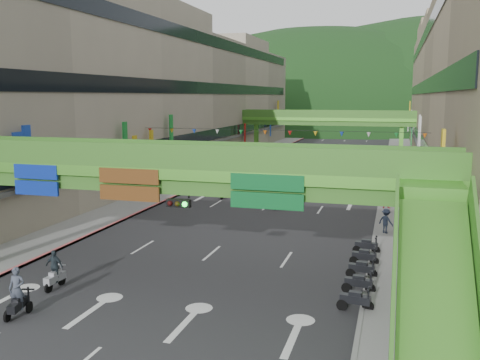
# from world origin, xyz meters

# --- Properties ---
(ground) EXTENTS (320.00, 320.00, 0.00)m
(ground) POSITION_xyz_m (0.00, 0.00, 0.00)
(ground) COLOR black
(ground) RESTS_ON ground
(road_slab) EXTENTS (18.00, 140.00, 0.02)m
(road_slab) POSITION_xyz_m (0.00, 50.00, 0.01)
(road_slab) COLOR #28282B
(road_slab) RESTS_ON ground
(sidewalk_left) EXTENTS (4.00, 140.00, 0.15)m
(sidewalk_left) POSITION_xyz_m (-11.00, 50.00, 0.07)
(sidewalk_left) COLOR gray
(sidewalk_left) RESTS_ON ground
(sidewalk_right) EXTENTS (4.00, 140.00, 0.15)m
(sidewalk_right) POSITION_xyz_m (11.00, 50.00, 0.07)
(sidewalk_right) COLOR gray
(sidewalk_right) RESTS_ON ground
(curb_left) EXTENTS (0.20, 140.00, 0.18)m
(curb_left) POSITION_xyz_m (-9.10, 50.00, 0.09)
(curb_left) COLOR #CC5959
(curb_left) RESTS_ON ground
(curb_right) EXTENTS (0.20, 140.00, 0.18)m
(curb_right) POSITION_xyz_m (9.10, 50.00, 0.09)
(curb_right) COLOR gray
(curb_right) RESTS_ON ground
(building_row_left) EXTENTS (12.80, 95.00, 19.00)m
(building_row_left) POSITION_xyz_m (-18.93, 50.00, 9.46)
(building_row_left) COLOR #9E937F
(building_row_left) RESTS_ON ground
(building_row_right) EXTENTS (12.80, 95.00, 19.00)m
(building_row_right) POSITION_xyz_m (18.93, 50.00, 9.46)
(building_row_right) COLOR gray
(building_row_right) RESTS_ON ground
(overpass_near) EXTENTS (28.00, 12.27, 7.10)m
(overpass_near) POSITION_xyz_m (0.93, 5.38, 5.21)
(overpass_near) COLOR #4C9E2D
(overpass_near) RESTS_ON ground
(overpass_far) EXTENTS (28.00, 2.20, 7.10)m
(overpass_far) POSITION_xyz_m (0.00, 65.00, 5.40)
(overpass_far) COLOR #4C9E2D
(overpass_far) RESTS_ON ground
(hill_left) EXTENTS (168.00, 140.00, 112.00)m
(hill_left) POSITION_xyz_m (-15.00, 160.00, 0.00)
(hill_left) COLOR #1C4419
(hill_left) RESTS_ON ground
(hill_right) EXTENTS (208.00, 176.00, 128.00)m
(hill_right) POSITION_xyz_m (25.00, 180.00, 0.00)
(hill_right) COLOR #1C4419
(hill_right) RESTS_ON ground
(bunting_string) EXTENTS (26.00, 0.36, 0.47)m
(bunting_string) POSITION_xyz_m (0.00, 30.00, 5.96)
(bunting_string) COLOR black
(bunting_string) RESTS_ON ground
(scooter_rider_near) EXTENTS (0.77, 1.58, 2.18)m
(scooter_rider_near) POSITION_xyz_m (-4.78, 1.00, 1.03)
(scooter_rider_near) COLOR black
(scooter_rider_near) RESTS_ON ground
(scooter_rider_mid) EXTENTS (0.78, 1.60, 1.88)m
(scooter_rider_mid) POSITION_xyz_m (0.94, 25.53, 0.95)
(scooter_rider_mid) COLOR black
(scooter_rider_mid) RESTS_ON ground
(scooter_rider_left) EXTENTS (0.95, 1.60, 1.94)m
(scooter_rider_left) POSITION_xyz_m (-5.32, 4.32, 0.96)
(scooter_rider_left) COLOR #94959C
(scooter_rider_left) RESTS_ON ground
(scooter_rider_far) EXTENTS (0.92, 1.60, 2.16)m
(scooter_rider_far) POSITION_xyz_m (-4.65, 28.49, 1.11)
(scooter_rider_far) COLOR maroon
(scooter_rider_far) RESTS_ON ground
(parked_scooter_row) EXTENTS (1.60, 9.41, 1.08)m
(parked_scooter_row) POSITION_xyz_m (8.80, 10.00, 0.52)
(parked_scooter_row) COLOR black
(parked_scooter_row) RESTS_ON ground
(car_silver) EXTENTS (2.22, 4.56, 1.44)m
(car_silver) POSITION_xyz_m (-3.67, 65.80, 0.72)
(car_silver) COLOR #9E9CA3
(car_silver) RESTS_ON ground
(car_yellow) EXTENTS (1.82, 4.38, 1.48)m
(car_yellow) POSITION_xyz_m (0.90, 69.71, 0.74)
(car_yellow) COLOR #D3D50E
(car_yellow) RESTS_ON ground
(pedestrian_red) EXTENTS (0.94, 0.81, 1.69)m
(pedestrian_red) POSITION_xyz_m (9.80, 27.54, 0.85)
(pedestrian_red) COLOR maroon
(pedestrian_red) RESTS_ON ground
(pedestrian_dark) EXTENTS (1.04, 0.92, 1.69)m
(pedestrian_dark) POSITION_xyz_m (12.20, 10.68, 0.85)
(pedestrian_dark) COLOR black
(pedestrian_dark) RESTS_ON ground
(pedestrian_blue) EXTENTS (0.92, 0.83, 1.65)m
(pedestrian_blue) POSITION_xyz_m (9.80, 19.26, 0.83)
(pedestrian_blue) COLOR #2E3851
(pedestrian_blue) RESTS_ON ground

